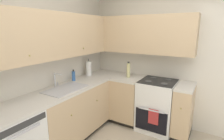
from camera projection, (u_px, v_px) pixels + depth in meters
wall_back at (31, 64)px, 2.56m from camera, size 3.54×0.05×2.64m
wall_right at (181, 58)px, 3.15m from camera, size 0.05×3.59×2.64m
lower_cabinets_back at (71, 113)px, 2.95m from camera, size 1.41×0.62×0.88m
countertop_back at (70, 88)px, 2.84m from camera, size 2.62×0.60×0.03m
lower_cabinets_right at (145, 104)px, 3.34m from camera, size 0.62×1.44×0.88m
countertop_right at (146, 81)px, 3.23m from camera, size 0.60×1.44×0.03m
oven_range at (157, 105)px, 3.24m from camera, size 0.68×0.62×1.06m
upper_cabinets_back at (52, 36)px, 2.59m from camera, size 2.30×0.34×0.68m
upper_cabinets_right at (139, 34)px, 3.28m from camera, size 0.32×1.99×0.68m
sink at (66, 91)px, 2.74m from camera, size 0.66×0.40×0.10m
faucet at (56, 79)px, 2.80m from camera, size 0.07×0.16×0.23m
soap_bottle at (74, 76)px, 3.16m from camera, size 0.06×0.06×0.20m
paper_towel_roll at (89, 68)px, 3.48m from camera, size 0.11×0.11×0.35m
oil_bottle at (128, 70)px, 3.38m from camera, size 0.07×0.07×0.30m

